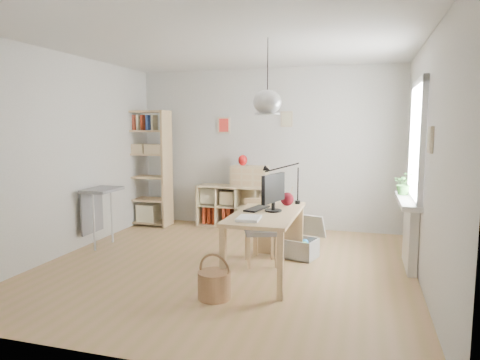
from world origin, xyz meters
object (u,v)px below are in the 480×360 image
(chair, at_px, (260,227))
(tall_bookshelf, at_px, (147,163))
(cube_shelf, at_px, (237,210))
(drawer_chest, at_px, (249,176))
(monitor, at_px, (273,190))
(storage_chest, at_px, (299,243))
(desk, at_px, (266,220))

(chair, bearing_deg, tall_bookshelf, 127.46)
(cube_shelf, xyz_separation_m, chair, (0.85, -1.82, 0.17))
(cube_shelf, height_order, drawer_chest, drawer_chest)
(cube_shelf, bearing_deg, chair, -64.85)
(tall_bookshelf, distance_m, monitor, 3.27)
(tall_bookshelf, distance_m, chair, 2.93)
(chair, bearing_deg, cube_shelf, 95.05)
(drawer_chest, bearing_deg, chair, -69.49)
(monitor, relative_size, drawer_chest, 0.81)
(cube_shelf, distance_m, storage_chest, 1.92)
(desk, xyz_separation_m, chair, (-0.17, 0.41, -0.19))
(chair, height_order, drawer_chest, drawer_chest)
(cube_shelf, relative_size, storage_chest, 2.03)
(chair, distance_m, storage_chest, 0.66)
(desk, bearing_deg, cube_shelf, 114.61)
(cube_shelf, distance_m, drawer_chest, 0.64)
(storage_chest, relative_size, drawer_chest, 1.13)
(monitor, bearing_deg, desk, -129.97)
(monitor, xyz_separation_m, drawer_chest, (-0.86, 2.14, -0.10))
(cube_shelf, distance_m, chair, 2.02)
(desk, relative_size, tall_bookshelf, 0.75)
(storage_chest, xyz_separation_m, drawer_chest, (-1.06, 1.37, 0.72))
(storage_chest, distance_m, monitor, 1.14)
(chair, bearing_deg, drawer_chest, 89.17)
(storage_chest, bearing_deg, monitor, -87.70)
(storage_chest, height_order, drawer_chest, drawer_chest)
(desk, distance_m, storage_chest, 0.99)
(chair, height_order, storage_chest, chair)
(desk, xyz_separation_m, tall_bookshelf, (-2.59, 1.95, 0.43))
(tall_bookshelf, bearing_deg, monitor, -35.61)
(chair, bearing_deg, storage_chest, 22.87)
(chair, relative_size, storage_chest, 1.18)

